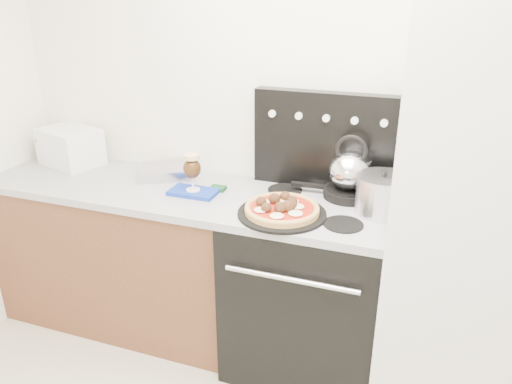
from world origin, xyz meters
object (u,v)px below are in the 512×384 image
at_px(beer_glass, 192,172).
at_px(pizza, 282,207).
at_px(stove_body, 308,290).
at_px(stock_pot, 382,196).
at_px(toaster_oven, 71,147).
at_px(base_cabinet, 128,254).
at_px(fridge, 469,225).
at_px(pizza_pan, 282,213).
at_px(skillet, 348,193).
at_px(oven_mitt, 193,192).
at_px(tea_kettle, 350,167).

xyz_separation_m(beer_glass, pizza, (0.52, -0.13, -0.06)).
xyz_separation_m(stove_body, stock_pot, (0.32, 0.04, 0.57)).
relative_size(toaster_oven, stock_pot, 1.44).
bearing_deg(beer_glass, base_cabinet, 175.59).
bearing_deg(fridge, pizza, -171.83).
xyz_separation_m(fridge, pizza_pan, (-0.81, -0.12, -0.02)).
distance_m(fridge, pizza, 0.82).
xyz_separation_m(fridge, skillet, (-0.56, 0.19, -0.01)).
relative_size(fridge, stock_pot, 7.93).
distance_m(base_cabinet, skillet, 1.36).
height_order(beer_glass, stock_pot, beer_glass).
xyz_separation_m(toaster_oven, skillet, (1.68, -0.00, -0.07)).
height_order(stove_body, fridge, fridge).
bearing_deg(beer_glass, skillet, 13.15).
distance_m(stove_body, toaster_oven, 1.64).
xyz_separation_m(toaster_oven, pizza, (1.42, -0.31, -0.05)).
bearing_deg(oven_mitt, stove_body, 1.06).
xyz_separation_m(beer_glass, pizza_pan, (0.52, -0.13, -0.09)).
distance_m(fridge, beer_glass, 1.33).
bearing_deg(skillet, toaster_oven, 179.93).
bearing_deg(oven_mitt, toaster_oven, 168.57).
height_order(fridge, toaster_oven, fridge).
bearing_deg(toaster_oven, stock_pot, 13.29).
height_order(stove_body, skillet, skillet).
relative_size(pizza_pan, skillet, 1.68).
height_order(fridge, stock_pot, fridge).
relative_size(oven_mitt, pizza_pan, 0.60).
relative_size(stove_body, fridge, 0.46).
bearing_deg(toaster_oven, base_cabinet, -1.40).
height_order(fridge, oven_mitt, fridge).
relative_size(tea_kettle, stock_pot, 0.98).
distance_m(base_cabinet, pizza_pan, 1.13).
bearing_deg(toaster_oven, stove_body, 11.07).
height_order(base_cabinet, stove_body, stove_body).
xyz_separation_m(oven_mitt, skillet, (0.77, 0.18, 0.03)).
bearing_deg(fridge, tea_kettle, 160.78).
distance_m(toaster_oven, stock_pot, 1.86).
bearing_deg(tea_kettle, pizza, -117.70).
height_order(base_cabinet, oven_mitt, oven_mitt).
xyz_separation_m(pizza, tea_kettle, (0.25, 0.31, 0.12)).
xyz_separation_m(fridge, beer_glass, (-1.33, 0.01, 0.07)).
xyz_separation_m(base_cabinet, beer_glass, (0.48, -0.04, 0.59)).
bearing_deg(fridge, stock_pot, 170.78).
xyz_separation_m(skillet, tea_kettle, (-0.00, 0.00, 0.14)).
bearing_deg(skillet, oven_mitt, -166.85).
distance_m(base_cabinet, stock_pot, 1.54).
relative_size(oven_mitt, pizza, 0.72).
height_order(base_cabinet, tea_kettle, tea_kettle).
height_order(beer_glass, pizza_pan, beer_glass).
bearing_deg(fridge, stove_body, 177.95).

